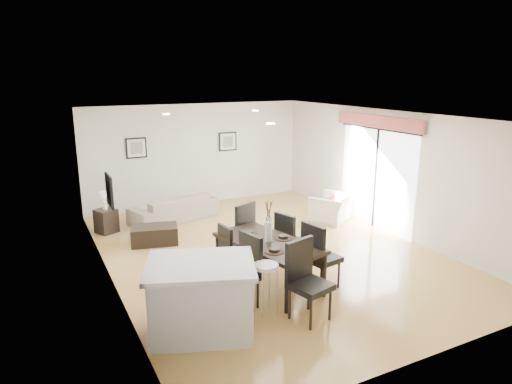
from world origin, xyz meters
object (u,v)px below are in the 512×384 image
side_table (106,221)px  bar_stool (266,272)px  coffee_table (154,235)px  dining_chair_wnear (244,267)px  dining_chair_efar (289,238)px  sofa (174,208)px  dining_table (268,246)px  kitchen_island (201,297)px  dining_chair_foot (241,228)px  dining_chair_wfar (220,252)px  dining_chair_head (305,275)px  armchair (332,208)px  dining_chair_enear (318,253)px

side_table → bar_stool: 5.03m
coffee_table → side_table: side_table is taller
dining_chair_wnear → dining_chair_efar: 1.60m
sofa → dining_table: bearing=78.3°
kitchen_island → dining_chair_foot: bearing=73.6°
dining_chair_wfar → dining_chair_head: 1.76m
sofa → armchair: armchair is taller
dining_chair_foot → side_table: size_ratio=2.12×
side_table → kitchen_island: (0.47, -4.79, 0.24)m
dining_chair_wnear → kitchen_island: size_ratio=0.65×
dining_table → coffee_table: bearing=100.2°
dining_chair_enear → dining_chair_head: 0.95m
dining_chair_wnear → dining_chair_efar: dining_chair_wnear is taller
dining_chair_wfar → side_table: (-1.30, 3.47, -0.28)m
dining_table → side_table: dining_table is taller
dining_table → bar_stool: size_ratio=2.58×
armchair → dining_chair_wfar: 4.14m
dining_chair_wfar → coffee_table: (-0.52, 2.31, -0.36)m
side_table → kitchen_island: bearing=-84.3°
dining_chair_wnear → bar_stool: dining_chair_wnear is taller
sofa → dining_chair_head: (0.33, -5.29, 0.34)m
bar_stool → dining_chair_wnear: bearing=112.5°
armchair → coffee_table: armchair is taller
kitchen_island → dining_chair_enear: bearing=30.3°
dining_chair_wnear → dining_chair_wfar: size_ratio=1.16×
sofa → dining_chair_head: 5.32m
sofa → dining_chair_wnear: bearing=69.6°
dining_chair_wnear → dining_chair_efar: (1.32, 0.89, -0.05)m
dining_chair_head → dining_chair_foot: 2.32m
dining_chair_wfar → dining_chair_foot: size_ratio=0.86×
dining_table → coffee_table: (-1.19, 2.78, -0.51)m
dining_chair_wnear → dining_chair_enear: 1.31m
dining_chair_head → dining_table: bearing=74.3°
side_table → bar_stool: bar_stool is taller
dining_chair_efar → dining_chair_head: dining_chair_head is taller
dining_chair_wfar → coffee_table: size_ratio=1.03×
dining_table → dining_chair_efar: dining_chair_efar is taller
armchair → kitchen_island: kitchen_island is taller
dining_table → dining_chair_enear: (0.65, -0.49, -0.07)m
dining_chair_wnear → dining_chair_wfar: 0.93m
armchair → sofa: bearing=-58.6°
dining_chair_efar → kitchen_island: size_ratio=0.60×
dining_chair_wfar → coffee_table: 2.39m
dining_table → bar_stool: bearing=-133.5°
armchair → dining_chair_efar: size_ratio=0.94×
dining_table → side_table: 4.43m
dining_table → kitchen_island: (-1.49, -0.84, -0.19)m
dining_chair_efar → dining_chair_foot: size_ratio=0.92×
sofa → coffee_table: size_ratio=2.24×
kitchen_island → dining_chair_wnear: bearing=46.0°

